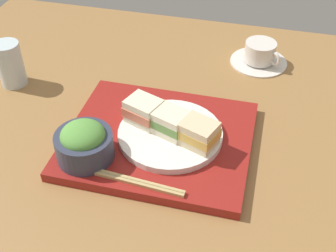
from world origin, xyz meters
The scene contains 10 objects.
ground_plane centered at (0.00, 0.00, -1.50)cm, with size 140.00×100.00×3.00cm, color olive.
serving_tray centered at (-4.49, -6.31, 1.06)cm, with size 37.71×31.82×2.11cm, color maroon.
sandwich_plate centered at (-2.14, -6.08, 2.83)cm, with size 21.45×21.45×1.45cm, color white.
sandwich_near centered at (-8.31, -4.00, 6.15)cm, with size 8.79×8.04×5.18cm.
sandwich_middle centered at (-2.14, -6.08, 6.06)cm, with size 8.45×7.62×5.00cm.
sandwich_far centered at (4.03, -8.15, 6.14)cm, with size 8.65×7.76×5.15cm.
salad_bowl centered at (-16.75, -15.63, 5.76)cm, with size 11.19×11.19×7.83cm.
chopsticks_pair centered at (-5.22, -19.99, 2.46)cm, with size 18.83×2.85×0.70cm.
coffee_cup centered at (12.87, 30.06, 2.46)cm, with size 14.77×14.77×5.89cm.
drinking_glass centered at (-44.54, 6.13, 5.51)cm, with size 6.24×6.24×11.02cm, color silver.
Camera 1 is at (13.87, -71.80, 63.25)cm, focal length 47.42 mm.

